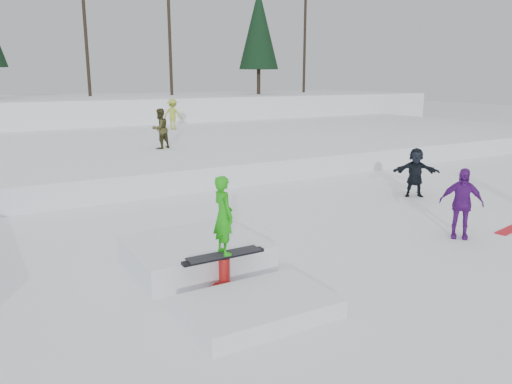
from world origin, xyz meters
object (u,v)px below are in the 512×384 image
spectator_purple (461,203)px  spectator_dark (415,172)px  walker_olive (160,129)px  walker_ygreen (173,114)px  jib_rail_feature (211,263)px

spectator_purple → spectator_dark: 4.28m
spectator_purple → walker_olive: bearing=150.1°
walker_olive → spectator_dark: walker_olive is taller
spectator_purple → spectator_dark: (2.37, 3.56, -0.06)m
walker_olive → walker_ygreen: bearing=-138.5°
spectator_dark → walker_ygreen: bearing=133.0°
walker_ygreen → jib_rail_feature: (-6.78, -19.38, -1.37)m
spectator_dark → jib_rail_feature: bearing=-125.2°
walker_ygreen → spectator_dark: 16.70m
walker_olive → spectator_dark: 10.71m
walker_olive → spectator_purple: walker_olive is taller
jib_rail_feature → spectator_dark: bearing=18.1°
jib_rail_feature → spectator_purple: bearing=-6.8°
walker_olive → jib_rail_feature: size_ratio=0.39×
spectator_purple → spectator_dark: bearing=104.0°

